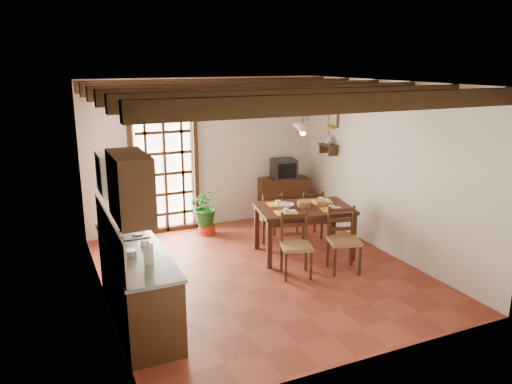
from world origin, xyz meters
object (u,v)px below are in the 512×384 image
chair_far_right (310,222)px  sideboard (283,198)px  pendant_lamp (303,128)px  kitchen_counter (137,282)px  chair_far_left (269,225)px  chair_near_left (296,257)px  crt_tv (284,169)px  chair_near_right (343,252)px  potted_plant (206,204)px  dining_table (304,213)px

chair_far_right → sideboard: (0.07, 1.16, 0.14)m
pendant_lamp → sideboard: bearing=71.5°
kitchen_counter → pendant_lamp: bearing=20.5°
kitchen_counter → pendant_lamp: (2.90, 1.08, 1.60)m
chair_far_left → sideboard: 1.30m
chair_near_left → crt_tv: (1.10, 2.52, 0.73)m
chair_near_right → potted_plant: size_ratio=0.55×
chair_near_right → pendant_lamp: 2.01m
kitchen_counter → crt_tv: size_ratio=4.47×
chair_far_left → sideboard: (0.80, 1.02, 0.14)m
dining_table → chair_far_left: size_ratio=1.87×
sideboard → pendant_lamp: (-0.58, -1.74, 1.66)m
dining_table → sideboard: 1.95m
crt_tv → pendant_lamp: bearing=-100.7°
chair_near_left → chair_near_right: size_ratio=0.96×
chair_near_right → crt_tv: (0.36, 2.66, 0.72)m
chair_near_right → sideboard: size_ratio=0.99×
chair_near_right → chair_far_right: size_ratio=1.12×
chair_near_right → dining_table: bearing=121.3°
kitchen_counter → dining_table: kitchen_counter is taller
kitchen_counter → potted_plant: potted_plant is taller
chair_near_left → pendant_lamp: size_ratio=1.11×
chair_near_left → chair_far_right: chair_near_left is taller
kitchen_counter → chair_far_right: 3.81m
chair_near_right → crt_tv: bearing=98.5°
chair_far_left → crt_tv: 1.49m
kitchen_counter → crt_tv: kitchen_counter is taller
kitchen_counter → sideboard: bearing=39.1°
kitchen_counter → chair_far_right: (3.42, 1.67, -0.20)m
chair_near_left → chair_far_left: (0.29, 1.51, -0.02)m
chair_far_left → potted_plant: size_ratio=0.49×
chair_far_left → pendant_lamp: size_ratio=1.05×
pendant_lamp → kitchen_counter: bearing=-159.5°
dining_table → chair_near_right: bearing=-63.9°
chair_far_right → crt_tv: (0.07, 1.15, 0.75)m
chair_far_right → pendant_lamp: pendant_lamp is taller
chair_near_left → chair_near_right: 0.75m
kitchen_counter → chair_near_right: (3.12, 0.16, -0.17)m
chair_far_right → potted_plant: potted_plant is taller
chair_near_right → chair_far_right: chair_near_right is taller
dining_table → kitchen_counter: bearing=-150.2°
sideboard → potted_plant: potted_plant is taller
kitchen_counter → chair_near_left: kitchen_counter is taller
chair_far_right → potted_plant: (-1.64, 0.93, 0.30)m
potted_plant → pendant_lamp: bearing=-53.3°
dining_table → chair_near_right: (0.22, -0.83, -0.40)m
chair_far_right → potted_plant: bearing=-21.1°
sideboard → pendant_lamp: 2.48m
chair_far_left → pendant_lamp: (0.22, -0.73, 1.80)m
chair_far_right → crt_tv: 1.38m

